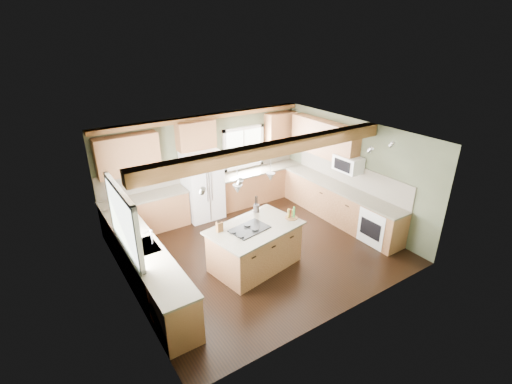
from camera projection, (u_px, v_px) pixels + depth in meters
floor at (258, 249)px, 8.34m from camera, size 5.60×5.60×0.00m
ceiling at (259, 137)px, 7.28m from camera, size 5.60×5.60×0.00m
wall_back at (206, 164)px, 9.72m from camera, size 5.60×0.00×5.60m
wall_left at (124, 234)px, 6.40m from camera, size 0.00×5.00×5.00m
wall_right at (352, 171)px, 9.22m from camera, size 0.00×5.00×5.00m
ceiling_beam at (272, 149)px, 6.98m from camera, size 5.55×0.26×0.26m
soffit_trim at (205, 117)px, 9.13m from camera, size 5.55×0.20×0.10m
backsplash_back at (206, 167)px, 9.74m from camera, size 5.58×0.03×0.58m
backsplash_right at (350, 174)px, 9.28m from camera, size 0.03×3.70×0.58m
base_cab_back_left at (146, 214)px, 8.94m from camera, size 2.02×0.60×0.88m
counter_back_left at (144, 197)px, 8.75m from camera, size 2.06×0.64×0.04m
base_cab_back_right at (259, 185)px, 10.59m from camera, size 2.62×0.60×0.88m
counter_back_right at (259, 170)px, 10.40m from camera, size 2.66×0.64×0.04m
base_cab_left at (146, 268)px, 6.94m from camera, size 0.60×3.70×0.88m
counter_left at (143, 247)px, 6.75m from camera, size 0.64×3.74×0.04m
base_cab_right at (339, 204)px, 9.45m from camera, size 0.60×3.70×0.88m
counter_right at (340, 188)px, 9.27m from camera, size 0.64×3.74×0.04m
upper_cab_back_left at (128, 155)px, 8.32m from camera, size 1.40×0.35×0.90m
upper_cab_over_fridge at (196, 135)px, 9.09m from camera, size 0.96×0.35×0.70m
upper_cab_right at (324, 138)px, 9.55m from camera, size 0.35×2.20×0.90m
upper_cab_back_corner at (280, 129)px, 10.47m from camera, size 0.90×0.35×0.90m
window_left at (122, 220)px, 6.35m from camera, size 0.04×1.60×1.05m
window_back at (243, 147)px, 10.18m from camera, size 1.10×0.04×1.00m
sink at (143, 247)px, 6.75m from camera, size 0.50×0.65×0.03m
faucet at (152, 238)px, 6.78m from camera, size 0.02×0.02×0.28m
dishwasher at (173, 309)px, 5.96m from camera, size 0.60×0.60×0.84m
oven at (379, 225)px, 8.46m from camera, size 0.60×0.72×0.84m
microwave at (348, 164)px, 8.97m from camera, size 0.40×0.70×0.38m
pendant_left at (238, 189)px, 6.75m from camera, size 0.18×0.18×0.16m
pendant_right at (271, 177)px, 7.29m from camera, size 0.18×0.18×0.16m
refrigerator at (203, 185)px, 9.44m from camera, size 0.90×0.74×1.80m
island at (255, 247)px, 7.60m from camera, size 1.88×1.34×0.88m
island_top at (255, 228)px, 7.42m from camera, size 2.01×1.47×0.04m
cooktop at (249, 229)px, 7.31m from camera, size 0.82×0.62×0.02m
knife_block at (220, 227)px, 7.21m from camera, size 0.12×0.09×0.20m
utensil_crock at (256, 208)px, 7.98m from camera, size 0.16×0.16×0.17m
bottle_tray at (292, 213)px, 7.71m from camera, size 0.29×0.29×0.24m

